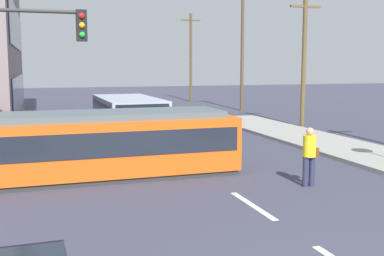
# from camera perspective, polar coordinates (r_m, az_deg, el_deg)

# --- Properties ---
(ground_plane) EXTENTS (120.00, 120.00, 0.00)m
(ground_plane) POSITION_cam_1_polar(r_m,az_deg,el_deg) (15.50, 0.92, -5.14)
(ground_plane) COLOR #3B3C4D
(lane_stripe_2) EXTENTS (0.16, 2.40, 0.01)m
(lane_stripe_2) POSITION_cam_1_polar(r_m,az_deg,el_deg) (11.90, 7.19, -9.10)
(lane_stripe_2) COLOR silver
(lane_stripe_2) RESTS_ON ground
(lane_stripe_3) EXTENTS (0.16, 2.40, 0.01)m
(lane_stripe_3) POSITION_cam_1_polar(r_m,az_deg,el_deg) (21.43, -4.47, -1.60)
(lane_stripe_3) COLOR silver
(lane_stripe_3) RESTS_ON ground
(lane_stripe_4) EXTENTS (0.16, 2.40, 0.01)m
(lane_stripe_4) POSITION_cam_1_polar(r_m,az_deg,el_deg) (27.25, -7.39, 0.31)
(lane_stripe_4) COLOR silver
(lane_stripe_4) RESTS_ON ground
(streetcar_tram) EXTENTS (8.07, 2.63, 1.98)m
(streetcar_tram) POSITION_cam_1_polar(r_m,az_deg,el_deg) (14.91, -10.35, -1.76)
(streetcar_tram) COLOR #DF5414
(streetcar_tram) RESTS_ON ground
(city_bus) EXTENTS (2.66, 6.03, 1.87)m
(city_bus) POSITION_cam_1_polar(r_m,az_deg,el_deg) (22.67, -7.56, 1.59)
(city_bus) COLOR #A3AABF
(city_bus) RESTS_ON ground
(pedestrian_crossing) EXTENTS (0.50, 0.36, 1.67)m
(pedestrian_crossing) POSITION_cam_1_polar(r_m,az_deg,el_deg) (13.80, 13.78, -2.93)
(pedestrian_crossing) COLOR #2A2F4B
(pedestrian_crossing) RESTS_ON ground
(traffic_light_mast) EXTENTS (2.77, 0.33, 5.00)m
(traffic_light_mast) POSITION_cam_1_polar(r_m,az_deg,el_deg) (13.55, -19.13, 7.56)
(traffic_light_mast) COLOR #333333
(traffic_light_mast) RESTS_ON ground
(utility_pole_mid) EXTENTS (1.80, 0.24, 7.08)m
(utility_pole_mid) POSITION_cam_1_polar(r_m,az_deg,el_deg) (26.94, 13.15, 8.01)
(utility_pole_mid) COLOR brown
(utility_pole_mid) RESTS_ON ground
(utility_pole_far) EXTENTS (1.80, 0.24, 8.82)m
(utility_pole_far) POSITION_cam_1_polar(r_m,az_deg,el_deg) (35.87, 5.99, 9.40)
(utility_pole_far) COLOR brown
(utility_pole_far) RESTS_ON ground
(utility_pole_distant) EXTENTS (1.80, 0.24, 8.02)m
(utility_pole_distant) POSITION_cam_1_polar(r_m,az_deg,el_deg) (44.63, -0.14, 8.54)
(utility_pole_distant) COLOR brown
(utility_pole_distant) RESTS_ON ground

